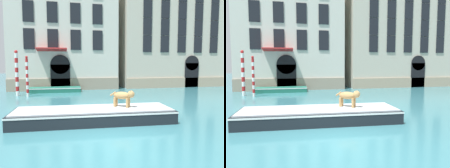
{
  "view_description": "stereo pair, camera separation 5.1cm",
  "coord_description": "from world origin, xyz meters",
  "views": [
    {
      "loc": [
        -1.74,
        -7.31,
        2.83
      ],
      "look_at": [
        1.96,
        9.6,
        1.2
      ],
      "focal_mm": 35.0,
      "sensor_mm": 36.0,
      "label": 1
    },
    {
      "loc": [
        -1.69,
        -7.32,
        2.83
      ],
      "look_at": [
        1.96,
        9.6,
        1.2
      ],
      "focal_mm": 35.0,
      "sensor_mm": 36.0,
      "label": 2
    }
  ],
  "objects": [
    {
      "name": "ground_plane",
      "position": [
        0.0,
        0.0,
        0.0
      ],
      "size": [
        120.0,
        120.0,
        0.0
      ],
      "primitive_type": "plane",
      "color": "teal"
    },
    {
      "name": "palazzo_left",
      "position": [
        -1.67,
        19.14,
        6.85
      ],
      "size": [
        11.58,
        7.4,
        13.75
      ],
      "color": "beige",
      "rests_on": "ground_plane"
    },
    {
      "name": "palazzo_right",
      "position": [
        11.71,
        19.14,
        6.67
      ],
      "size": [
        13.3,
        6.13,
        13.37
      ],
      "color": "#BCB29E",
      "rests_on": "ground_plane"
    },
    {
      "name": "boat_foreground",
      "position": [
        -0.37,
        3.04,
        0.36
      ],
      "size": [
        7.76,
        2.61,
        0.67
      ],
      "rotation": [
        0.0,
        0.0,
        -0.05
      ],
      "color": "black",
      "rests_on": "ground_plane"
    },
    {
      "name": "dog_on_deck",
      "position": [
        1.11,
        3.05,
        1.23
      ],
      "size": [
        1.11,
        0.86,
        0.86
      ],
      "rotation": [
        0.0,
        0.0,
        -0.62
      ],
      "color": "tan",
      "rests_on": "boat_foreground"
    },
    {
      "name": "boat_moored_near_palazzo",
      "position": [
        -2.65,
        14.96,
        0.25
      ],
      "size": [
        5.04,
        1.73,
        0.47
      ],
      "rotation": [
        0.0,
        0.0,
        -0.02
      ],
      "color": "#1E6651",
      "rests_on": "ground_plane"
    },
    {
      "name": "mooring_pole_0",
      "position": [
        -5.79,
        13.04,
        2.01
      ],
      "size": [
        0.28,
        0.28,
        3.98
      ],
      "color": "white",
      "rests_on": "ground_plane"
    },
    {
      "name": "mooring_pole_2",
      "position": [
        -4.83,
        12.24,
        1.75
      ],
      "size": [
        0.21,
        0.21,
        3.47
      ],
      "color": "white",
      "rests_on": "ground_plane"
    }
  ]
}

